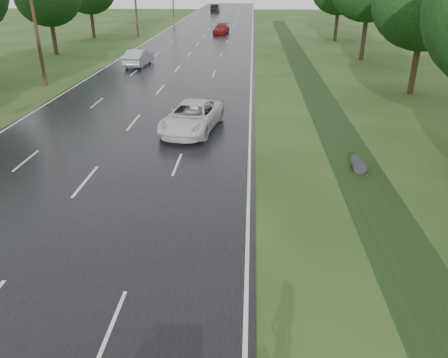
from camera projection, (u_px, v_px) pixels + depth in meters
name	position (u px, v px, depth m)	size (l,w,h in m)	color
road	(195.00, 48.00, 51.49)	(14.00, 180.00, 0.04)	black
edge_stripe_east	(252.00, 48.00, 51.10)	(0.12, 180.00, 0.01)	silver
edge_stripe_west	(138.00, 47.00, 51.85)	(0.12, 180.00, 0.01)	silver
center_line	(195.00, 47.00, 51.48)	(0.12, 180.00, 0.01)	silver
drainage_ditch	(327.00, 112.00, 27.07)	(2.20, 120.00, 0.56)	black
utility_pole_mid	(34.00, 14.00, 31.72)	(1.60, 0.26, 10.00)	#3D2419
tree_east_c	(426.00, 2.00, 28.89)	(7.00, 7.00, 9.29)	#3D2419
white_pickup	(192.00, 117.00, 23.65)	(2.52, 5.47, 1.52)	silver
silver_sedan	(138.00, 58.00, 40.73)	(1.60, 4.59, 1.51)	#9A9EA2
far_car_red	(221.00, 29.00, 63.18)	(1.90, 4.68, 1.36)	maroon
far_car_dark	(215.00, 8.00, 101.01)	(1.78, 5.11, 1.68)	black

